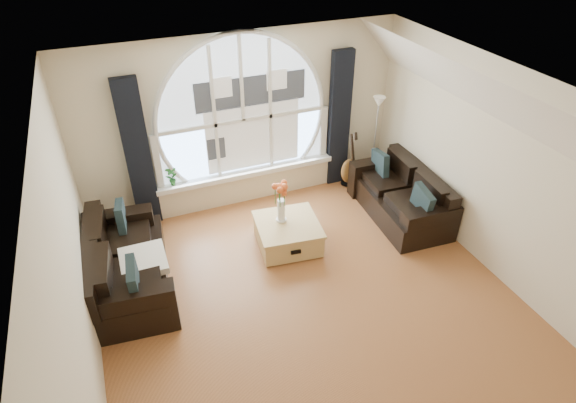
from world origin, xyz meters
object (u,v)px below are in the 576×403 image
Objects in this scene: vase_flowers at (281,198)px; floor_lamp at (374,143)px; guitar at (350,159)px; sofa_left at (127,263)px; sofa_right at (401,194)px; coffee_chest at (288,233)px; potted_plant at (171,176)px.

vase_flowers is 2.20m from floor_lamp.
guitar is at bearing 31.46° from vase_flowers.
floor_lamp is 0.48m from guitar.
sofa_left is at bearing -166.25° from floor_lamp.
sofa_right is 1.99× the size of coffee_chest.
floor_lamp is 1.51× the size of guitar.
floor_lamp is (2.01, 0.90, 0.02)m from vase_flowers.
vase_flowers is 2.17× the size of potted_plant.
potted_plant reaches higher than sofa_right.
guitar reaches higher than sofa_right.
guitar is at bearing 166.26° from floor_lamp.
sofa_left is 1.16× the size of floor_lamp.
sofa_left is 2.21m from coffee_chest.
coffee_chest is (-1.89, -0.03, -0.19)m from sofa_right.
potted_plant is (0.86, 1.37, 0.31)m from sofa_left.
potted_plant is (-3.28, 0.35, -0.09)m from floor_lamp.
floor_lamp is (1.95, 1.00, 0.59)m from coffee_chest.
coffee_chest is at bearing -162.10° from guitar.
sofa_right is 2.49× the size of vase_flowers.
sofa_left is 1.76× the size of guitar.
guitar reaches higher than coffee_chest.
coffee_chest is (2.20, 0.02, -0.19)m from sofa_left.
guitar is (3.77, 1.11, 0.13)m from sofa_left.
guitar is 3.29× the size of potted_plant.
sofa_left is at bearing -172.52° from coffee_chest.
sofa_left is 1.07× the size of sofa_right.
guitar is at bearing 110.41° from sofa_right.
vase_flowers reaches higher than sofa_right.
sofa_right is 1.64× the size of guitar.
sofa_right is at bearing -22.30° from potted_plant.
sofa_right is (4.09, 0.05, 0.00)m from sofa_left.
sofa_left reaches higher than sofa_right.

